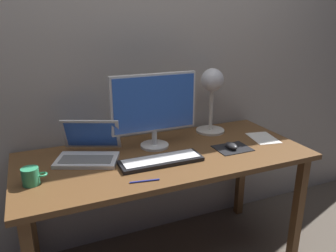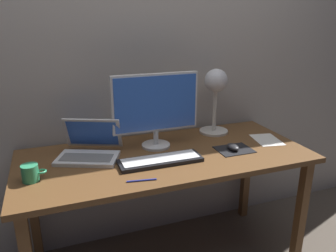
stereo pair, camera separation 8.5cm
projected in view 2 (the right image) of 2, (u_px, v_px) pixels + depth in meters
back_wall at (143, 45)px, 2.01m from camera, size 4.80×0.06×2.60m
desk at (166, 167)px, 1.86m from camera, size 1.60×0.70×0.74m
monitor at (156, 106)px, 1.86m from camera, size 0.50×0.17×0.43m
keyboard_main at (160, 160)px, 1.72m from camera, size 0.44×0.14×0.03m
laptop at (90, 146)px, 1.79m from camera, size 0.39×0.37×0.20m
desk_lamp at (216, 89)px, 2.08m from camera, size 0.19×0.19×0.42m
mousepad at (234, 150)px, 1.89m from camera, size 0.20×0.16×0.00m
mouse at (233, 147)px, 1.88m from camera, size 0.06×0.10×0.03m
coffee_mug at (31, 173)px, 1.52m from camera, size 0.11×0.08×0.08m
paper_sheet_near_mouse at (267, 140)px, 2.04m from camera, size 0.18×0.23×0.00m
pen at (142, 180)px, 1.53m from camera, size 0.14×0.03×0.01m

